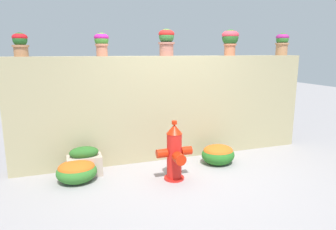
{
  "coord_description": "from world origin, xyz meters",
  "views": [
    {
      "loc": [
        -1.75,
        -3.88,
        1.87
      ],
      "look_at": [
        -0.08,
        0.9,
        0.8
      ],
      "focal_mm": 32.44,
      "sensor_mm": 36.0,
      "label": 1
    }
  ],
  "objects_px": {
    "potted_plant_1": "(102,42)",
    "potted_plant_4": "(282,42)",
    "flower_bush_left": "(218,154)",
    "planter_box": "(85,162)",
    "potted_plant_0": "(20,43)",
    "potted_plant_3": "(230,39)",
    "flower_bush_right": "(77,171)",
    "potted_plant_2": "(166,40)",
    "fire_hydrant": "(175,153)"
  },
  "relations": [
    {
      "from": "potted_plant_1",
      "to": "potted_plant_4",
      "type": "xyz_separation_m",
      "value": [
        3.48,
        0.04,
        0.03
      ]
    },
    {
      "from": "flower_bush_left",
      "to": "planter_box",
      "type": "height_order",
      "value": "planter_box"
    },
    {
      "from": "potted_plant_0",
      "to": "potted_plant_4",
      "type": "relative_size",
      "value": 0.81
    },
    {
      "from": "potted_plant_3",
      "to": "flower_bush_right",
      "type": "relative_size",
      "value": 0.8
    },
    {
      "from": "potted_plant_2",
      "to": "flower_bush_right",
      "type": "xyz_separation_m",
      "value": [
        -1.6,
        -0.63,
        -1.89
      ]
    },
    {
      "from": "potted_plant_1",
      "to": "potted_plant_3",
      "type": "relative_size",
      "value": 0.79
    },
    {
      "from": "potted_plant_0",
      "to": "potted_plant_2",
      "type": "relative_size",
      "value": 0.77
    },
    {
      "from": "potted_plant_0",
      "to": "potted_plant_4",
      "type": "distance_m",
      "value": 4.64
    },
    {
      "from": "potted_plant_1",
      "to": "flower_bush_left",
      "type": "relative_size",
      "value": 0.64
    },
    {
      "from": "potted_plant_2",
      "to": "planter_box",
      "type": "bearing_deg",
      "value": -163.61
    },
    {
      "from": "planter_box",
      "to": "potted_plant_1",
      "type": "bearing_deg",
      "value": 46.26
    },
    {
      "from": "potted_plant_0",
      "to": "flower_bush_right",
      "type": "relative_size",
      "value": 0.59
    },
    {
      "from": "potted_plant_0",
      "to": "flower_bush_left",
      "type": "height_order",
      "value": "potted_plant_0"
    },
    {
      "from": "potted_plant_0",
      "to": "potted_plant_3",
      "type": "relative_size",
      "value": 0.75
    },
    {
      "from": "potted_plant_3",
      "to": "flower_bush_left",
      "type": "height_order",
      "value": "potted_plant_3"
    },
    {
      "from": "potted_plant_0",
      "to": "flower_bush_left",
      "type": "relative_size",
      "value": 0.61
    },
    {
      "from": "fire_hydrant",
      "to": "flower_bush_left",
      "type": "bearing_deg",
      "value": 21.95
    },
    {
      "from": "potted_plant_3",
      "to": "fire_hydrant",
      "type": "relative_size",
      "value": 0.52
    },
    {
      "from": "potted_plant_3",
      "to": "potted_plant_0",
      "type": "bearing_deg",
      "value": 179.52
    },
    {
      "from": "fire_hydrant",
      "to": "planter_box",
      "type": "bearing_deg",
      "value": 154.34
    },
    {
      "from": "potted_plant_0",
      "to": "potted_plant_1",
      "type": "relative_size",
      "value": 0.95
    },
    {
      "from": "potted_plant_4",
      "to": "fire_hydrant",
      "type": "distance_m",
      "value": 3.26
    },
    {
      "from": "fire_hydrant",
      "to": "flower_bush_right",
      "type": "distance_m",
      "value": 1.45
    },
    {
      "from": "potted_plant_2",
      "to": "flower_bush_right",
      "type": "distance_m",
      "value": 2.56
    },
    {
      "from": "potted_plant_2",
      "to": "flower_bush_right",
      "type": "height_order",
      "value": "potted_plant_2"
    },
    {
      "from": "potted_plant_2",
      "to": "flower_bush_right",
      "type": "relative_size",
      "value": 0.78
    },
    {
      "from": "fire_hydrant",
      "to": "flower_bush_left",
      "type": "xyz_separation_m",
      "value": [
        0.93,
        0.37,
        -0.23
      ]
    },
    {
      "from": "potted_plant_0",
      "to": "planter_box",
      "type": "xyz_separation_m",
      "value": [
        0.78,
        -0.43,
        -1.77
      ]
    },
    {
      "from": "planter_box",
      "to": "flower_bush_right",
      "type": "bearing_deg",
      "value": -122.54
    },
    {
      "from": "fire_hydrant",
      "to": "flower_bush_left",
      "type": "height_order",
      "value": "fire_hydrant"
    },
    {
      "from": "potted_plant_4",
      "to": "planter_box",
      "type": "distance_m",
      "value": 4.3
    },
    {
      "from": "potted_plant_3",
      "to": "planter_box",
      "type": "distance_m",
      "value": 3.3
    },
    {
      "from": "potted_plant_1",
      "to": "planter_box",
      "type": "xyz_separation_m",
      "value": [
        -0.39,
        -0.4,
        -1.8
      ]
    },
    {
      "from": "fire_hydrant",
      "to": "planter_box",
      "type": "xyz_separation_m",
      "value": [
        -1.25,
        0.6,
        -0.19
      ]
    },
    {
      "from": "potted_plant_2",
      "to": "potted_plant_4",
      "type": "xyz_separation_m",
      "value": [
        2.39,
        0.01,
        -0.02
      ]
    },
    {
      "from": "potted_plant_0",
      "to": "potted_plant_1",
      "type": "height_order",
      "value": "potted_plant_1"
    },
    {
      "from": "potted_plant_2",
      "to": "potted_plant_4",
      "type": "relative_size",
      "value": 1.06
    },
    {
      "from": "flower_bush_left",
      "to": "planter_box",
      "type": "xyz_separation_m",
      "value": [
        -2.17,
        0.23,
        0.04
      ]
    },
    {
      "from": "fire_hydrant",
      "to": "potted_plant_2",
      "type": "bearing_deg",
      "value": 77.46
    },
    {
      "from": "potted_plant_4",
      "to": "flower_bush_right",
      "type": "bearing_deg",
      "value": -170.8
    },
    {
      "from": "fire_hydrant",
      "to": "planter_box",
      "type": "height_order",
      "value": "fire_hydrant"
    },
    {
      "from": "flower_bush_left",
      "to": "planter_box",
      "type": "distance_m",
      "value": 2.18
    },
    {
      "from": "planter_box",
      "to": "potted_plant_2",
      "type": "bearing_deg",
      "value": 16.39
    },
    {
      "from": "flower_bush_left",
      "to": "flower_bush_right",
      "type": "bearing_deg",
      "value": 179.39
    },
    {
      "from": "potted_plant_2",
      "to": "flower_bush_left",
      "type": "distance_m",
      "value": 2.11
    },
    {
      "from": "potted_plant_0",
      "to": "potted_plant_3",
      "type": "bearing_deg",
      "value": -0.48
    },
    {
      "from": "potted_plant_1",
      "to": "potted_plant_2",
      "type": "distance_m",
      "value": 1.09
    },
    {
      "from": "potted_plant_4",
      "to": "fire_hydrant",
      "type": "height_order",
      "value": "potted_plant_4"
    },
    {
      "from": "potted_plant_0",
      "to": "potted_plant_1",
      "type": "bearing_deg",
      "value": -1.47
    },
    {
      "from": "fire_hydrant",
      "to": "potted_plant_1",
      "type": "bearing_deg",
      "value": 130.57
    }
  ]
}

